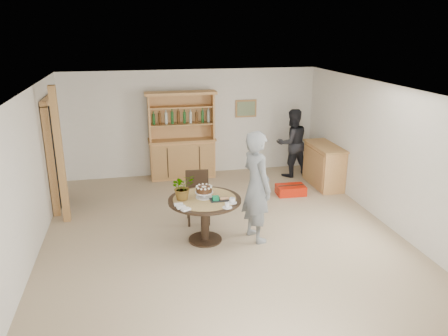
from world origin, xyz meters
TOP-DOWN VIEW (x-y plane):
  - ground at (0.00, 0.00)m, footprint 7.00×7.00m
  - room_shell at (0.00, 0.01)m, footprint 6.04×7.04m
  - doorway at (-2.93, 2.00)m, footprint 0.13×1.10m
  - pine_post at (-2.70, 1.20)m, footprint 0.12×0.12m
  - hutch at (-0.30, 3.24)m, footprint 1.62×0.54m
  - sideboard at (2.74, 2.00)m, footprint 0.54×1.26m
  - dining_table at (-0.32, -0.10)m, footprint 1.20×1.20m
  - dining_chair at (-0.32, 0.73)m, footprint 0.45×0.45m
  - birthday_cake at (-0.32, -0.05)m, footprint 0.30×0.30m
  - flower_vase at (-0.67, -0.05)m, footprint 0.47×0.44m
  - gift_tray at (-0.11, -0.22)m, footprint 0.30×0.20m
  - coffee_cup_a at (0.08, -0.38)m, footprint 0.15×0.15m
  - coffee_cup_b at (-0.04, -0.55)m, footprint 0.15×0.15m
  - napkins at (-0.73, -0.41)m, footprint 0.24×0.33m
  - teen_boy at (0.53, -0.20)m, footprint 0.61×0.78m
  - adult_person at (2.26, 2.80)m, footprint 0.87×0.73m
  - red_suitcase at (1.82, 1.60)m, footprint 0.61×0.42m

SIDE VIEW (x-z plane):
  - ground at x=0.00m, z-range 0.00..0.00m
  - red_suitcase at x=1.82m, z-range 0.00..0.21m
  - sideboard at x=2.74m, z-range 0.00..0.94m
  - dining_chair at x=-0.32m, z-range 0.06..1.01m
  - dining_table at x=-0.32m, z-range 0.22..0.98m
  - hutch at x=-0.30m, z-range -0.33..1.71m
  - napkins at x=-0.73m, z-range 0.76..0.79m
  - gift_tray at x=-0.11m, z-range 0.75..0.83m
  - coffee_cup_b at x=-0.04m, z-range 0.75..0.84m
  - coffee_cup_a at x=0.08m, z-range 0.76..0.84m
  - adult_person at x=2.26m, z-range 0.00..1.62m
  - birthday_cake at x=-0.32m, z-range 0.78..0.98m
  - teen_boy at x=0.53m, z-range 0.00..1.87m
  - flower_vase at x=-0.67m, z-range 0.76..1.18m
  - doorway at x=-2.93m, z-range 0.02..2.20m
  - pine_post at x=-2.70m, z-range 0.00..2.50m
  - room_shell at x=0.00m, z-range 0.48..3.00m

